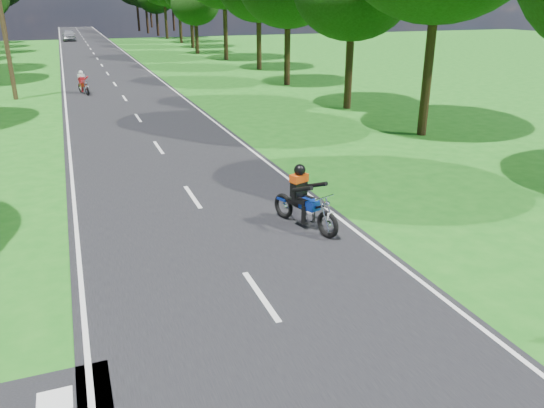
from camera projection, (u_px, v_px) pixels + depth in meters
name	position (u px, v px, depth m)	size (l,w,h in m)	color
ground	(301.00, 356.00, 8.72)	(160.00, 160.00, 0.00)	#1A6316
main_road	(97.00, 59.00, 52.32)	(7.00, 140.00, 0.02)	black
road_markings	(97.00, 61.00, 50.63)	(7.40, 140.00, 0.01)	silver
telegraph_pole	(3.00, 26.00, 29.68)	(1.20, 0.26, 8.00)	#382616
rider_near_blue	(305.00, 197.00, 13.31)	(0.66, 1.97, 1.64)	navy
rider_far_red	(83.00, 82.00, 32.58)	(0.56, 1.69, 1.41)	maroon
distant_car	(69.00, 35.00, 74.89)	(1.80, 4.46, 1.52)	#ABADB2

